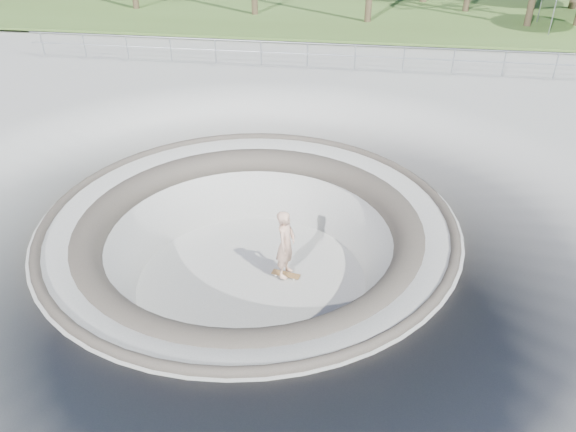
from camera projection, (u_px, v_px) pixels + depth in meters
The scene contains 6 objects.
ground at pixel (249, 218), 13.94m from camera, with size 180.00×180.00×0.00m, color #A8A7A2.
skate_bowl at pixel (252, 277), 14.91m from camera, with size 14.00×14.00×4.10m.
distant_hills at pixel (385, 13), 65.13m from camera, with size 103.20×45.00×28.60m.
safety_railing at pixel (308, 55), 23.64m from camera, with size 25.00×0.06×1.03m.
skateboard at pixel (286, 274), 15.01m from camera, with size 0.80×0.36×0.08m.
skater at pixel (286, 244), 14.49m from camera, with size 0.70×0.46×1.93m, color #DCAA8E.
Camera 1 is at (2.71, -11.52, 7.44)m, focal length 35.00 mm.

